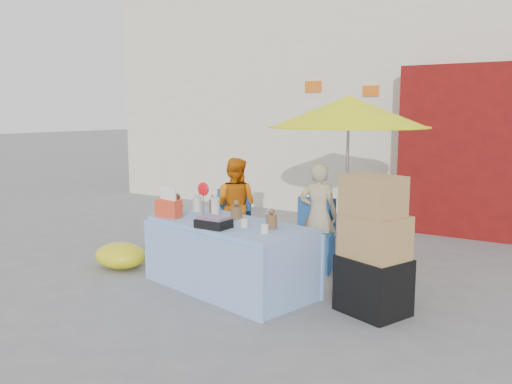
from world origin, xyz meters
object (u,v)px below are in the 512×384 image
Objects in this scene: market_table at (229,255)px; vendor_beige at (318,215)px; umbrella at (349,112)px; chair_right at (312,248)px; vendor_orange at (235,206)px; chair_left at (229,236)px; box_stack at (374,251)px.

vendor_beige reaches higher than market_table.
umbrella is (0.73, 1.44, 1.51)m from market_table.
chair_right is 1.31m from vendor_orange.
chair_left is 1.25m from chair_right.
box_stack is at bearing 140.63° from vendor_orange.
chair_right is (0.43, 1.15, -0.12)m from market_table.
chair_left is (-0.82, 1.15, -0.12)m from market_table.
box_stack is at bearing 121.12° from vendor_beige.
vendor_orange is at bearing 74.33° from chair_left.
chair_right is at bearing -136.86° from umbrella.
market_table is 0.99× the size of umbrella.
chair_left is at bearing -7.91° from vendor_beige.
box_stack is (1.14, -0.99, 0.35)m from chair_right.
market_table is 1.59× the size of vendor_beige.
vendor_beige is (0.00, 0.13, 0.39)m from chair_right.
chair_left is at bearing 157.41° from box_stack.
chair_left is at bearing 138.61° from market_table.
umbrella is (1.55, 0.28, 1.64)m from chair_left.
umbrella is 1.58× the size of box_stack.
box_stack reaches higher than chair_left.
vendor_orange is 1.99m from umbrella.
chair_right is 0.64× the size of box_stack.
vendor_beige is at bearing 74.33° from chair_right.
vendor_orange is (-0.82, 1.29, 0.27)m from market_table.
chair_right is (1.25, 0.00, 0.00)m from chair_left.
umbrella is at bearing 76.10° from market_table.
chair_left is 0.41× the size of umbrella.
vendor_orange reaches higher than chair_right.
chair_left is 1.32m from vendor_beige.
box_stack is (1.13, -1.13, -0.04)m from vendor_beige.
vendor_beige is (1.25, 0.13, 0.39)m from chair_left.
box_stack is at bearing -36.63° from chair_left.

